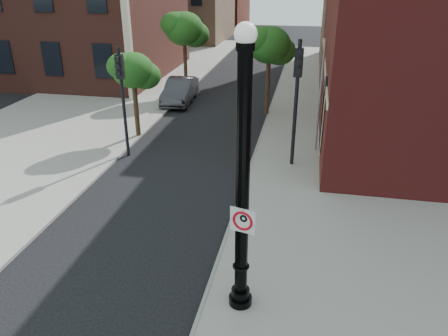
% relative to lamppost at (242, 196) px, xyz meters
% --- Properties ---
extents(ground, '(120.00, 120.00, 0.00)m').
position_rel_lamppost_xyz_m(ground, '(-2.99, 0.60, -3.24)').
color(ground, black).
rests_on(ground, ground).
extents(sidewalk_right, '(8.00, 60.00, 0.12)m').
position_rel_lamppost_xyz_m(sidewalk_right, '(3.01, 10.60, -3.18)').
color(sidewalk_right, gray).
rests_on(sidewalk_right, ground).
extents(sidewalk_left, '(10.00, 50.00, 0.12)m').
position_rel_lamppost_xyz_m(sidewalk_left, '(-11.99, 18.60, -3.18)').
color(sidewalk_left, gray).
rests_on(sidewalk_left, ground).
extents(curb_edge, '(0.10, 60.00, 0.14)m').
position_rel_lamppost_xyz_m(curb_edge, '(-0.94, 10.60, -3.17)').
color(curb_edge, gray).
rests_on(curb_edge, ground).
extents(lamppost, '(0.59, 0.59, 7.02)m').
position_rel_lamppost_xyz_m(lamppost, '(0.00, 0.00, 0.00)').
color(lamppost, black).
rests_on(lamppost, ground).
extents(no_parking_sign, '(0.61, 0.18, 0.62)m').
position_rel_lamppost_xyz_m(no_parking_sign, '(0.04, -0.17, -0.55)').
color(no_parking_sign, white).
rests_on(no_parking_sign, ground).
extents(parked_car, '(1.91, 4.74, 1.53)m').
position_rel_lamppost_xyz_m(parked_car, '(-6.83, 17.80, -2.48)').
color(parked_car, '#2F2F34').
rests_on(parked_car, ground).
extents(traffic_signal_left, '(0.33, 0.41, 4.94)m').
position_rel_lamppost_xyz_m(traffic_signal_left, '(-6.70, 8.81, 0.08)').
color(traffic_signal_left, black).
rests_on(traffic_signal_left, ground).
extents(traffic_signal_right, '(0.35, 0.45, 5.43)m').
position_rel_lamppost_xyz_m(traffic_signal_right, '(0.81, 9.06, 0.42)').
color(traffic_signal_right, black).
rests_on(traffic_signal_right, ground).
extents(utility_pole, '(0.10, 0.10, 5.22)m').
position_rel_lamppost_xyz_m(utility_pole, '(1.81, 10.91, -0.63)').
color(utility_pole, '#999999').
rests_on(utility_pole, ground).
extents(street_tree_a, '(2.39, 2.16, 4.31)m').
position_rel_lamppost_xyz_m(street_tree_a, '(-7.09, 11.22, 0.15)').
color(street_tree_a, black).
rests_on(street_tree_a, ground).
extents(street_tree_b, '(3.00, 2.72, 5.41)m').
position_rel_lamppost_xyz_m(street_tree_b, '(-6.98, 19.95, 1.03)').
color(street_tree_b, black).
rests_on(street_tree_b, ground).
extents(street_tree_c, '(2.82, 2.55, 5.09)m').
position_rel_lamppost_xyz_m(street_tree_c, '(-1.02, 16.12, 0.77)').
color(street_tree_c, black).
rests_on(street_tree_c, ground).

